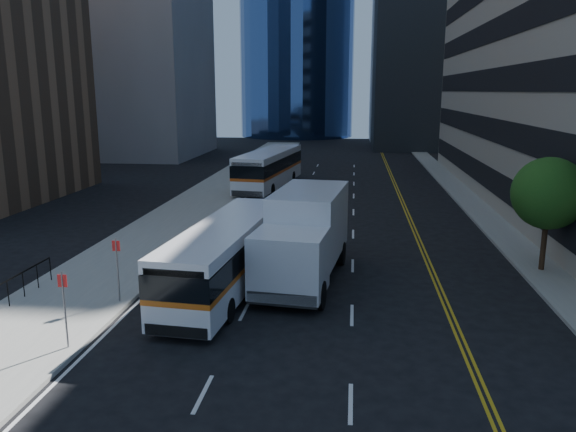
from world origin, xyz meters
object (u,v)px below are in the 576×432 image
object	(u,v)px
bus_rear	(269,168)
box_truck	(304,235)
bus_front	(227,254)
street_tree	(549,194)

from	to	relation	value
bus_rear	box_truck	distance (m)	23.79
bus_front	bus_rear	world-z (taller)	bus_rear
box_truck	bus_rear	bearing A→B (deg)	108.67
bus_front	bus_rear	bearing A→B (deg)	99.49
street_tree	bus_front	bearing A→B (deg)	-164.30
bus_front	box_truck	world-z (taller)	box_truck
bus_rear	bus_front	bearing A→B (deg)	-77.99
street_tree	bus_rear	xyz separation A→B (m)	(-15.60, 20.95, -1.92)
bus_rear	box_truck	bearing A→B (deg)	-70.35
street_tree	box_truck	world-z (taller)	street_tree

